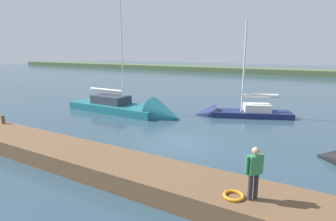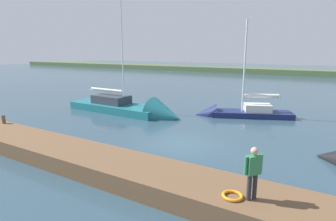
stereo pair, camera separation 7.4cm
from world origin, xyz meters
TOP-DOWN VIEW (x-y plane):
  - ground_plane at (0.00, 0.00)m, footprint 200.00×200.00m
  - far_shoreline at (0.00, -53.43)m, footprint 180.00×8.00m
  - dock_pier at (0.00, 4.94)m, footprint 27.27×2.44m
  - mooring_post_near at (10.36, 4.09)m, footprint 0.21×0.21m
  - life_ring_buoy at (-4.62, 5.43)m, footprint 0.66×0.66m
  - sailboat_behind_pier at (-0.68, -8.27)m, footprint 7.72×4.64m
  - sailboat_far_left at (6.86, -4.77)m, footprint 10.88×3.15m
  - person_on_dock at (-5.15, 5.25)m, footprint 0.45×0.52m

SIDE VIEW (x-z plane):
  - ground_plane at x=0.00m, z-range 0.00..0.00m
  - far_shoreline at x=0.00m, z-range -1.20..1.20m
  - sailboat_behind_pier at x=-0.68m, z-range -4.08..4.38m
  - sailboat_far_left at x=6.86m, z-range -5.65..6.11m
  - dock_pier at x=0.00m, z-range 0.00..0.76m
  - life_ring_buoy at x=-4.62m, z-range 0.76..0.86m
  - mooring_post_near at x=10.36m, z-range 0.76..1.28m
  - person_on_dock at x=-5.15m, z-range 0.88..2.56m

